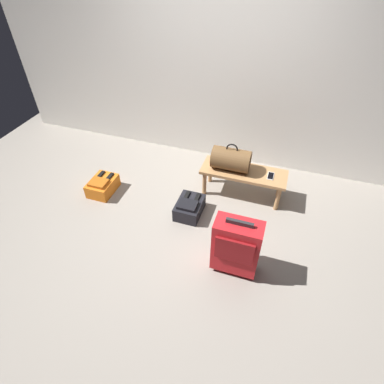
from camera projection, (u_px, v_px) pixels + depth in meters
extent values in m
plane|color=gray|center=(178.00, 230.00, 3.40)|extent=(6.60, 6.60, 0.00)
cube|color=silver|center=(221.00, 53.00, 3.62)|extent=(6.00, 0.10, 2.80)
cube|color=#A87A4C|center=(244.00, 172.00, 3.63)|extent=(1.00, 0.36, 0.04)
cylinder|color=#A87A4C|center=(204.00, 183.00, 3.76)|extent=(0.05, 0.05, 0.33)
cylinder|color=#A87A4C|center=(278.00, 199.00, 3.55)|extent=(0.05, 0.05, 0.33)
cylinder|color=#A87A4C|center=(210.00, 171.00, 3.95)|extent=(0.05, 0.05, 0.33)
cylinder|color=#A87A4C|center=(280.00, 185.00, 3.74)|extent=(0.05, 0.05, 0.33)
cylinder|color=brown|center=(231.00, 159.00, 3.57)|extent=(0.44, 0.26, 0.26)
torus|color=black|center=(232.00, 149.00, 3.48)|extent=(0.14, 0.02, 0.14)
cube|color=silver|center=(271.00, 176.00, 3.54)|extent=(0.07, 0.14, 0.01)
cube|color=black|center=(271.00, 176.00, 3.54)|extent=(0.06, 0.13, 0.00)
cube|color=red|center=(236.00, 246.00, 2.82)|extent=(0.43, 0.22, 0.57)
cube|color=maroon|center=(234.00, 251.00, 2.68)|extent=(0.34, 0.02, 0.26)
cube|color=#262628|center=(240.00, 223.00, 2.61)|extent=(0.24, 0.03, 0.04)
cylinder|color=black|center=(220.00, 256.00, 3.11)|extent=(0.02, 0.05, 0.05)
cylinder|color=black|center=(250.00, 264.00, 3.04)|extent=(0.02, 0.05, 0.05)
cube|color=orange|center=(103.00, 186.00, 3.84)|extent=(0.28, 0.38, 0.17)
cube|color=#AD5514|center=(98.00, 183.00, 3.73)|extent=(0.21, 0.17, 0.04)
cube|color=black|center=(100.00, 176.00, 3.84)|extent=(0.04, 0.19, 0.02)
cube|color=black|center=(109.00, 178.00, 3.81)|extent=(0.04, 0.19, 0.02)
cube|color=black|center=(189.00, 208.00, 3.55)|extent=(0.28, 0.38, 0.17)
cube|color=black|center=(188.00, 205.00, 3.44)|extent=(0.21, 0.17, 0.04)
cube|color=black|center=(186.00, 197.00, 3.55)|extent=(0.04, 0.19, 0.02)
cube|color=black|center=(197.00, 199.00, 3.52)|extent=(0.04, 0.19, 0.02)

